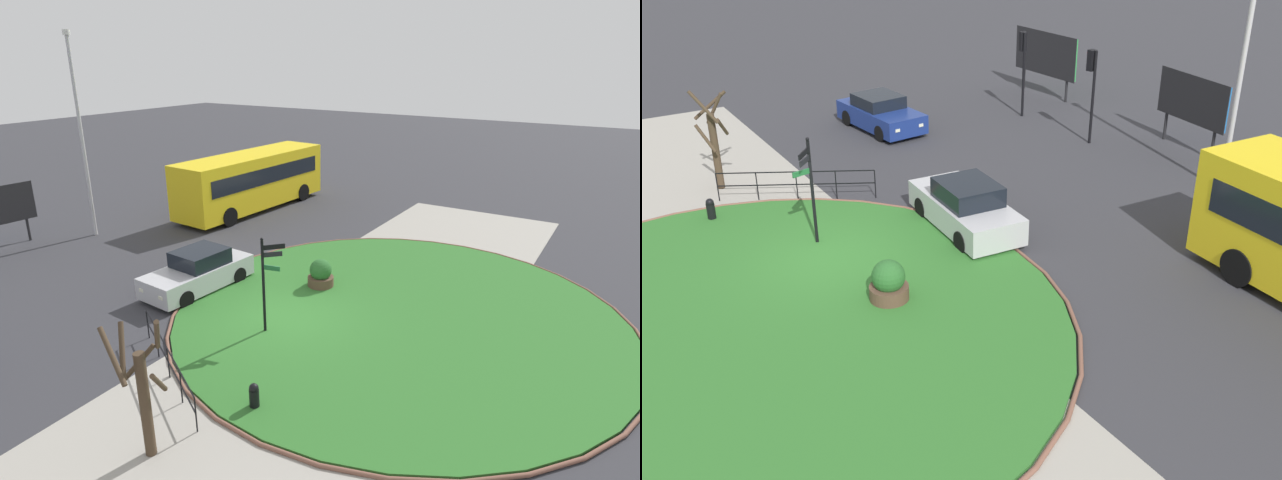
{
  "view_description": "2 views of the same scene",
  "coord_description": "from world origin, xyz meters",
  "views": [
    {
      "loc": [
        -12.79,
        -9.14,
        8.36
      ],
      "look_at": [
        3.68,
        1.0,
        1.53
      ],
      "focal_mm": 29.7,
      "sensor_mm": 36.0,
      "label": 1
    },
    {
      "loc": [
        17.0,
        -6.44,
        9.61
      ],
      "look_at": [
        4.17,
        1.65,
        1.97
      ],
      "focal_mm": 41.72,
      "sensor_mm": 36.0,
      "label": 2
    }
  ],
  "objects": [
    {
      "name": "planter_near_signpost",
      "position": [
        2.77,
        0.41,
        0.51
      ],
      "size": [
        0.98,
        0.98,
        1.14
      ],
      "color": "brown",
      "rests_on": "ground"
    },
    {
      "name": "car_far_lane",
      "position": [
        0.28,
        4.22,
        0.69
      ],
      "size": [
        4.33,
        2.07,
        1.53
      ],
      "rotation": [
        0.0,
        0.0,
        3.06
      ],
      "color": "#B7B7BC",
      "rests_on": "ground"
    },
    {
      "name": "street_tree_bare",
      "position": [
        -6.7,
        -1.0,
        1.66
      ],
      "size": [
        1.35,
        1.33,
        3.44
      ],
      "color": "#423323",
      "rests_on": "ground"
    },
    {
      "name": "grass_kerb_ring",
      "position": [
        2.3,
        -2.91,
        0.06
      ],
      "size": [
        15.21,
        15.21,
        0.11
      ],
      "primitive_type": "torus",
      "color": "brown",
      "rests_on": "ground"
    },
    {
      "name": "bollard_foreground",
      "position": [
        -4.26,
        -1.98,
        0.38
      ],
      "size": [
        0.25,
        0.25,
        0.74
      ],
      "color": "black",
      "rests_on": "ground"
    },
    {
      "name": "lamppost_tall",
      "position": [
        2.31,
        13.02,
        4.97
      ],
      "size": [
        0.32,
        0.32,
        9.35
      ],
      "color": "#B7B7BC",
      "rests_on": "ground"
    },
    {
      "name": "signpost_directional",
      "position": [
        -1.03,
        0.04,
        1.88
      ],
      "size": [
        0.59,
        0.6,
        3.2
      ],
      "color": "black",
      "rests_on": "ground"
    },
    {
      "name": "ground",
      "position": [
        0.0,
        0.0,
        0.0
      ],
      "size": [
        120.0,
        120.0,
        0.0
      ],
      "primitive_type": "plane",
      "color": "#333338"
    },
    {
      "name": "car_near_lane",
      "position": [
        -9.48,
        6.35,
        0.65
      ],
      "size": [
        4.25,
        2.19,
        1.4
      ],
      "rotation": [
        0.0,
        0.0,
        0.09
      ],
      "color": "navy",
      "rests_on": "ground"
    },
    {
      "name": "sidewalk_paving",
      "position": [
        0.0,
        -2.12,
        0.01
      ],
      "size": [
        32.0,
        7.76,
        0.02
      ],
      "primitive_type": "cube",
      "color": "#9E998E",
      "rests_on": "ground"
    },
    {
      "name": "billboard_left",
      "position": [
        -9.94,
        15.09,
        1.91
      ],
      "size": [
        3.95,
        0.47,
        2.93
      ],
      "rotation": [
        0.0,
        0.0,
        0.08
      ],
      "color": "black",
      "rests_on": "ground"
    },
    {
      "name": "grass_island",
      "position": [
        2.3,
        -2.91,
        0.05
      ],
      "size": [
        14.9,
        14.9,
        0.1
      ],
      "primitive_type": "cylinder",
      "color": "#2D6B28",
      "rests_on": "ground"
    },
    {
      "name": "traffic_light_far",
      "position": [
        -7.98,
        12.32,
        2.59
      ],
      "size": [
        0.48,
        0.32,
        3.53
      ],
      "rotation": [
        0.0,
        0.0,
        2.86
      ],
      "color": "black",
      "rests_on": "ground"
    },
    {
      "name": "billboard_right",
      "position": [
        -1.13,
        15.08,
        1.88
      ],
      "size": [
        3.51,
        0.46,
        2.82
      ],
      "rotation": [
        0.0,
        0.0,
        -0.09
      ],
      "color": "black",
      "rests_on": "ground"
    },
    {
      "name": "traffic_light_near",
      "position": [
        -3.78,
        12.41,
        2.61
      ],
      "size": [
        0.49,
        0.28,
        3.56
      ],
      "rotation": [
        0.0,
        0.0,
        3.23
      ],
      "color": "black",
      "rests_on": "ground"
    },
    {
      "name": "railing_grass_edge",
      "position": [
        -4.43,
        0.81,
        0.63
      ],
      "size": [
        2.46,
        4.41,
        0.97
      ],
      "rotation": [
        0.0,
        0.0,
        4.21
      ],
      "color": "black",
      "rests_on": "ground"
    }
  ]
}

